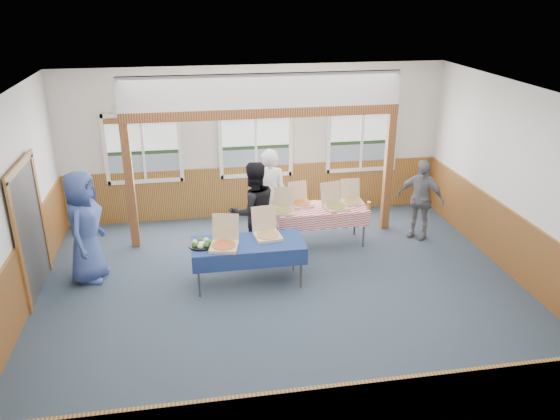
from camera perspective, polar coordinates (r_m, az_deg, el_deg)
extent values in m
plane|color=#2A3745|center=(8.93, 0.51, -8.92)|extent=(8.00, 8.00, 0.00)
plane|color=white|center=(7.77, 0.59, 11.69)|extent=(8.00, 8.00, 0.00)
plane|color=silver|center=(11.51, -2.57, 7.02)|extent=(8.00, 0.00, 8.00)
plane|color=silver|center=(5.21, 7.58, -13.49)|extent=(8.00, 0.00, 8.00)
plane|color=silver|center=(8.52, -26.97, -1.09)|extent=(0.00, 8.00, 8.00)
plane|color=silver|center=(9.72, 24.46, 2.07)|extent=(0.00, 8.00, 8.00)
cube|color=brown|center=(11.80, -2.47, 2.07)|extent=(7.98, 0.05, 1.10)
cube|color=brown|center=(8.94, -25.65, -7.27)|extent=(0.05, 6.98, 1.10)
cube|color=brown|center=(10.08, 23.40, -3.53)|extent=(0.05, 6.98, 1.10)
cube|color=#383838|center=(9.51, -24.74, -1.99)|extent=(0.06, 1.30, 2.10)
cube|color=white|center=(11.61, -13.82, 2.95)|extent=(1.52, 0.05, 0.08)
cube|color=white|center=(11.24, -14.47, 9.60)|extent=(1.52, 0.05, 0.08)
cube|color=white|center=(11.49, -17.83, 5.94)|extent=(0.08, 0.05, 1.46)
cube|color=white|center=(11.37, -10.40, 6.48)|extent=(0.08, 0.05, 1.46)
cube|color=white|center=(11.40, -14.14, 6.22)|extent=(0.05, 0.05, 1.30)
cube|color=slate|center=(11.55, -13.94, 4.42)|extent=(1.40, 0.02, 0.52)
cube|color=#1A3219|center=(11.47, -14.08, 5.84)|extent=(1.40, 0.02, 0.08)
cube|color=silver|center=(11.37, -14.27, 7.72)|extent=(1.40, 0.02, 0.70)
cube|color=brown|center=(11.24, -14.42, 9.08)|extent=(1.40, 0.07, 0.10)
cube|color=white|center=(11.65, -2.47, 3.67)|extent=(1.52, 0.05, 0.08)
cube|color=white|center=(11.28, -2.59, 10.32)|extent=(1.52, 0.05, 0.08)
cube|color=white|center=(11.38, -6.25, 6.74)|extent=(0.08, 0.05, 1.46)
cube|color=white|center=(11.56, 1.14, 7.11)|extent=(0.08, 0.05, 1.46)
cube|color=white|center=(11.45, -2.53, 6.94)|extent=(0.05, 0.05, 1.30)
cube|color=slate|center=(11.60, -2.52, 5.14)|extent=(1.40, 0.02, 0.52)
cube|color=#1A3219|center=(11.51, -2.55, 6.56)|extent=(1.40, 0.02, 0.08)
cube|color=silver|center=(11.41, -2.58, 8.44)|extent=(1.40, 0.02, 0.70)
cube|color=brown|center=(11.29, -2.57, 9.81)|extent=(1.40, 0.07, 0.10)
cube|color=white|center=(12.14, 8.39, 4.22)|extent=(1.52, 0.05, 0.08)
cube|color=white|center=(11.79, 8.76, 10.61)|extent=(1.52, 0.05, 0.08)
cube|color=white|center=(11.74, 5.10, 7.26)|extent=(0.08, 0.05, 1.46)
cube|color=white|center=(12.19, 11.91, 7.44)|extent=(0.08, 0.05, 1.46)
cube|color=white|center=(11.94, 8.57, 7.37)|extent=(0.05, 0.05, 1.30)
cube|color=slate|center=(12.08, 8.41, 5.63)|extent=(1.40, 0.02, 0.52)
cube|color=#1A3219|center=(12.00, 8.49, 7.00)|extent=(1.40, 0.02, 0.08)
cube|color=silver|center=(11.91, 8.59, 8.81)|extent=(1.40, 0.02, 0.70)
cube|color=brown|center=(11.79, 8.77, 10.11)|extent=(1.40, 0.07, 0.10)
cube|color=#5C2614|center=(10.46, -15.39, 2.34)|extent=(0.15, 0.15, 2.40)
cube|color=#5C2614|center=(11.09, 11.23, 3.86)|extent=(0.15, 0.15, 2.40)
cube|color=#5C2614|center=(10.14, -1.78, 10.11)|extent=(5.15, 0.18, 0.18)
cylinder|color=#383838|center=(8.81, -8.48, -6.92)|extent=(0.04, 0.04, 0.73)
cylinder|color=#383838|center=(9.36, -8.61, -5.08)|extent=(0.04, 0.04, 0.73)
cylinder|color=#383838|center=(8.97, 2.20, -6.11)|extent=(0.04, 0.04, 0.73)
cylinder|color=#383838|center=(9.51, 1.44, -4.36)|extent=(0.04, 0.04, 0.73)
cube|color=#383838|center=(8.96, -3.37, -3.52)|extent=(1.90, 1.13, 0.03)
cube|color=navy|center=(8.95, -3.38, -3.41)|extent=(1.97, 1.21, 0.01)
cube|color=navy|center=(8.66, -3.05, -5.40)|extent=(1.79, 0.44, 0.28)
cube|color=navy|center=(9.37, -3.64, -3.15)|extent=(1.79, 0.44, 0.28)
cylinder|color=#383838|center=(10.11, 0.39, -2.65)|extent=(0.04, 0.04, 0.73)
cylinder|color=#383838|center=(10.62, -0.15, -1.36)|extent=(0.04, 0.04, 0.73)
cylinder|color=#383838|center=(10.47, 8.76, -2.02)|extent=(0.04, 0.04, 0.73)
cylinder|color=#383838|center=(10.97, 7.84, -0.80)|extent=(0.04, 0.04, 0.73)
cube|color=#383838|center=(10.37, 4.33, 0.18)|extent=(1.74, 0.90, 0.03)
cube|color=#B61222|center=(10.36, 4.33, 0.27)|extent=(1.81, 0.97, 0.01)
cube|color=#B61222|center=(10.08, 4.82, -1.28)|extent=(1.71, 0.23, 0.28)
cube|color=#B61222|center=(10.75, 3.83, 0.31)|extent=(1.71, 0.23, 0.28)
cube|color=#CDAD88|center=(8.77, -5.87, -3.84)|extent=(0.51, 0.51, 0.05)
cylinder|color=#C5682E|center=(8.76, -5.88, -3.66)|extent=(0.45, 0.45, 0.01)
cube|color=#CDAD88|center=(8.91, -5.70, -1.74)|extent=(0.44, 0.19, 0.42)
cube|color=#CDAD88|center=(9.08, -1.27, -2.77)|extent=(0.47, 0.47, 0.05)
cylinder|color=tan|center=(9.07, -1.27, -2.60)|extent=(0.41, 0.41, 0.01)
cube|color=#CDAD88|center=(9.21, -1.70, -0.84)|extent=(0.43, 0.15, 0.41)
cube|color=#CDAD88|center=(10.08, 0.38, -0.16)|extent=(0.43, 0.43, 0.04)
cylinder|color=gold|center=(10.07, 0.38, -0.01)|extent=(0.38, 0.38, 0.01)
cube|color=#CDAD88|center=(10.21, 0.39, 1.38)|extent=(0.38, 0.16, 0.37)
cube|color=#CDAD88|center=(10.41, 2.27, 0.58)|extent=(0.42, 0.42, 0.04)
cylinder|color=#C5682E|center=(10.40, 2.27, 0.73)|extent=(0.37, 0.37, 0.01)
cube|color=#CDAD88|center=(10.54, 1.86, 2.04)|extent=(0.38, 0.14, 0.37)
cube|color=#CDAD88|center=(10.30, 5.84, 0.25)|extent=(0.48, 0.48, 0.05)
cylinder|color=gold|center=(10.29, 5.85, 0.41)|extent=(0.42, 0.42, 0.01)
cube|color=#CDAD88|center=(10.43, 5.30, 1.85)|extent=(0.42, 0.17, 0.40)
cube|color=#CDAD88|center=(10.61, 7.62, 0.82)|extent=(0.38, 0.38, 0.04)
cylinder|color=tan|center=(10.60, 7.63, 0.96)|extent=(0.34, 0.34, 0.01)
cube|color=#CDAD88|center=(10.74, 7.34, 2.29)|extent=(0.38, 0.10, 0.37)
cylinder|color=black|center=(8.90, -8.19, -3.63)|extent=(0.43, 0.43, 0.03)
cylinder|color=white|center=(8.89, -8.20, -3.48)|extent=(0.10, 0.10, 0.04)
sphere|color=#2D5F24|center=(8.89, -7.44, -3.40)|extent=(0.10, 0.10, 0.10)
sphere|color=silver|center=(8.97, -7.75, -3.17)|extent=(0.10, 0.10, 0.10)
sphere|color=#2D5F24|center=(8.99, -8.39, -3.15)|extent=(0.10, 0.10, 0.10)
sphere|color=silver|center=(8.93, -8.89, -3.35)|extent=(0.10, 0.10, 0.10)
sphere|color=#2D5F24|center=(8.84, -8.88, -3.64)|extent=(0.10, 0.10, 0.10)
sphere|color=silver|center=(8.78, -8.34, -3.78)|extent=(0.10, 0.10, 0.10)
sphere|color=#2D5F24|center=(8.81, -7.70, -3.68)|extent=(0.10, 0.10, 0.10)
cylinder|color=olive|center=(10.34, 9.25, 0.46)|extent=(0.07, 0.07, 0.15)
imported|color=white|center=(10.46, -1.10, 1.55)|extent=(0.76, 0.58, 1.85)
imported|color=black|center=(9.71, -2.79, -0.17)|extent=(1.05, 0.91, 1.85)
imported|color=#3B5093|center=(9.55, -19.78, -1.68)|extent=(0.77, 1.04, 1.93)
imported|color=slate|center=(10.98, 14.42, 1.13)|extent=(0.95, 0.92, 1.59)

